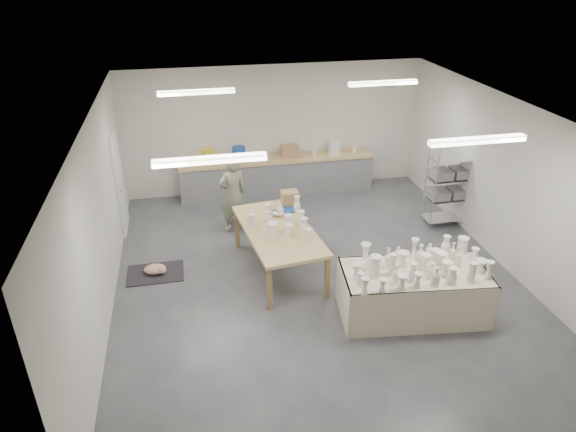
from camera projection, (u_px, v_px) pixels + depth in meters
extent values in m
plane|color=#424449|center=(316.00, 276.00, 9.26)|extent=(8.00, 8.00, 0.00)
cube|color=white|center=(320.00, 114.00, 7.89)|extent=(7.00, 8.00, 0.02)
cube|color=silver|center=(274.00, 129.00, 12.06)|extent=(7.00, 0.02, 3.00)
cube|color=silver|center=(420.00, 371.00, 5.09)|extent=(7.00, 0.02, 3.00)
cube|color=silver|center=(99.00, 221.00, 7.94)|extent=(0.02, 8.00, 3.00)
cube|color=silver|center=(506.00, 184.00, 9.21)|extent=(0.02, 8.00, 3.00)
cube|color=white|center=(119.00, 182.00, 10.41)|extent=(0.05, 0.90, 2.10)
cube|color=white|center=(210.00, 160.00, 6.28)|extent=(1.40, 0.12, 0.08)
cube|color=white|center=(478.00, 140.00, 6.94)|extent=(1.40, 0.12, 0.08)
cube|color=white|center=(196.00, 92.00, 9.33)|extent=(1.40, 0.12, 0.08)
cube|color=white|center=(383.00, 83.00, 9.98)|extent=(1.40, 0.12, 0.08)
cube|color=tan|center=(277.00, 159.00, 12.07)|extent=(4.60, 0.60, 0.06)
cube|color=slate|center=(277.00, 177.00, 12.27)|extent=(4.60, 0.55, 0.84)
cylinder|color=yellow|center=(208.00, 156.00, 11.68)|extent=(0.30, 0.30, 0.34)
cylinder|color=#1C449A|center=(239.00, 154.00, 11.81)|extent=(0.30, 0.30, 0.34)
cylinder|color=white|center=(335.00, 147.00, 12.23)|extent=(0.30, 0.30, 0.34)
cube|color=#A57F50|center=(290.00, 151.00, 12.04)|extent=(0.40, 0.30, 0.28)
cylinder|color=white|center=(191.00, 162.00, 11.66)|extent=(0.10, 0.10, 0.14)
cylinder|color=white|center=(265.00, 156.00, 11.97)|extent=(0.10, 0.10, 0.14)
cylinder|color=white|center=(314.00, 152.00, 12.18)|extent=(0.10, 0.10, 0.14)
cylinder|color=white|center=(355.00, 150.00, 12.36)|extent=(0.10, 0.10, 0.14)
cylinder|color=silver|center=(435.00, 191.00, 10.38)|extent=(0.02, 0.02, 1.80)
cylinder|color=silver|center=(473.00, 188.00, 10.53)|extent=(0.02, 0.02, 1.80)
cylinder|color=silver|center=(425.00, 183.00, 10.76)|extent=(0.02, 0.02, 1.80)
cylinder|color=silver|center=(462.00, 179.00, 10.92)|extent=(0.02, 0.02, 1.80)
cube|color=silver|center=(444.00, 217.00, 10.99)|extent=(0.88, 0.48, 0.02)
cube|color=silver|center=(447.00, 198.00, 10.79)|extent=(0.88, 0.48, 0.02)
cube|color=silver|center=(450.00, 178.00, 10.58)|extent=(0.88, 0.48, 0.02)
cube|color=silver|center=(453.00, 158.00, 10.37)|extent=(0.88, 0.48, 0.02)
cube|color=slate|center=(438.00, 194.00, 10.69)|extent=(0.38, 0.42, 0.18)
cube|color=slate|center=(457.00, 192.00, 10.77)|extent=(0.38, 0.42, 0.18)
cube|color=slate|center=(441.00, 174.00, 10.48)|extent=(0.38, 0.42, 0.18)
cube|color=slate|center=(461.00, 172.00, 10.56)|extent=(0.38, 0.42, 0.18)
cube|color=olive|center=(412.00, 296.00, 8.14)|extent=(2.12, 1.15, 0.70)
cube|color=beige|center=(416.00, 273.00, 7.95)|extent=(2.39, 1.34, 0.03)
cube|color=beige|center=(427.00, 313.00, 7.67)|extent=(2.26, 0.30, 0.80)
cube|color=beige|center=(400.00, 275.00, 8.57)|extent=(2.26, 0.30, 0.80)
cube|color=tan|center=(278.00, 230.00, 9.07)|extent=(1.42, 2.41, 0.06)
cube|color=olive|center=(260.00, 288.00, 8.24)|extent=(0.08, 0.08, 0.80)
cube|color=olive|center=(321.00, 281.00, 8.42)|extent=(0.08, 0.08, 0.80)
cube|color=olive|center=(243.00, 226.00, 10.11)|extent=(0.08, 0.08, 0.80)
cube|color=olive|center=(293.00, 221.00, 10.29)|extent=(0.08, 0.08, 0.80)
ellipsoid|color=silver|center=(278.00, 213.00, 9.51)|extent=(0.26, 0.26, 0.12)
cylinder|color=#1C449A|center=(289.00, 210.00, 9.69)|extent=(0.26, 0.26, 0.03)
cylinder|color=white|center=(268.00, 207.00, 9.68)|extent=(0.11, 0.11, 0.12)
cube|color=#A57F50|center=(290.00, 198.00, 9.86)|extent=(0.32, 0.26, 0.28)
cube|color=black|center=(156.00, 273.00, 9.32)|extent=(1.00, 0.70, 0.02)
ellipsoid|color=white|center=(155.00, 269.00, 9.28)|extent=(0.39, 0.27, 0.17)
sphere|color=white|center=(162.00, 270.00, 9.22)|extent=(0.14, 0.14, 0.14)
imported|color=gray|center=(233.00, 194.00, 10.45)|extent=(0.69, 0.55, 1.64)
cylinder|color=maroon|center=(233.00, 211.00, 10.92)|extent=(0.39, 0.39, 0.04)
cylinder|color=silver|center=(239.00, 216.00, 11.04)|extent=(0.02, 0.02, 0.29)
cylinder|color=silver|center=(228.00, 215.00, 11.07)|extent=(0.02, 0.02, 0.29)
cylinder|color=silver|center=(231.00, 220.00, 10.87)|extent=(0.02, 0.02, 0.29)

